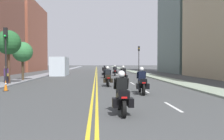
# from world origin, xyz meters

# --- Properties ---
(ground_plane) EXTENTS (264.00, 264.00, 0.00)m
(ground_plane) POSITION_xyz_m (0.00, 48.00, 0.00)
(ground_plane) COLOR #414344
(sidewalk_left) EXTENTS (2.05, 144.00, 0.12)m
(sidewalk_left) POSITION_xyz_m (-7.93, 48.00, 0.06)
(sidewalk_left) COLOR gray
(sidewalk_left) RESTS_ON ground
(sidewalk_right) EXTENTS (2.05, 144.00, 0.12)m
(sidewalk_right) POSITION_xyz_m (7.93, 48.00, 0.06)
(sidewalk_right) COLOR gray
(sidewalk_right) RESTS_ON ground
(centreline_yellow_inner) EXTENTS (0.12, 132.00, 0.01)m
(centreline_yellow_inner) POSITION_xyz_m (-0.12, 48.00, 0.00)
(centreline_yellow_inner) COLOR yellow
(centreline_yellow_inner) RESTS_ON ground
(centreline_yellow_outer) EXTENTS (0.12, 132.00, 0.01)m
(centreline_yellow_outer) POSITION_xyz_m (0.12, 48.00, 0.00)
(centreline_yellow_outer) COLOR yellow
(centreline_yellow_outer) RESTS_ON ground
(lane_dashes_white) EXTENTS (0.14, 56.40, 0.01)m
(lane_dashes_white) POSITION_xyz_m (3.45, 29.00, 0.00)
(lane_dashes_white) COLOR silver
(lane_dashes_white) RESTS_ON ground
(building_left_2) EXTENTS (6.34, 19.02, 15.72)m
(building_left_2) POSITION_xyz_m (-16.66, 55.74, 7.86)
(building_left_2) COLOR #9A513B
(building_left_2) RESTS_ON ground
(motorcycle_0) EXTENTS (0.77, 2.10, 1.64)m
(motorcycle_0) POSITION_xyz_m (1.06, 6.66, 0.66)
(motorcycle_0) COLOR black
(motorcycle_0) RESTS_ON ground
(motorcycle_1) EXTENTS (0.78, 2.31, 1.68)m
(motorcycle_1) POSITION_xyz_m (2.90, 12.34, 0.68)
(motorcycle_1) COLOR black
(motorcycle_1) RESTS_ON ground
(motorcycle_2) EXTENTS (0.77, 2.14, 1.65)m
(motorcycle_2) POSITION_xyz_m (1.02, 17.35, 0.67)
(motorcycle_2) COLOR black
(motorcycle_2) RESTS_ON ground
(motorcycle_3) EXTENTS (0.76, 2.18, 1.63)m
(motorcycle_3) POSITION_xyz_m (2.89, 22.57, 0.66)
(motorcycle_3) COLOR black
(motorcycle_3) RESTS_ON ground
(motorcycle_4) EXTENTS (0.78, 2.10, 1.62)m
(motorcycle_4) POSITION_xyz_m (1.11, 28.29, 0.66)
(motorcycle_4) COLOR black
(motorcycle_4) RESTS_ON ground
(motorcycle_5) EXTENTS (0.78, 2.12, 1.60)m
(motorcycle_5) POSITION_xyz_m (2.83, 33.43, 0.66)
(motorcycle_5) COLOR black
(motorcycle_5) RESTS_ON ground
(traffic_cone_0) EXTENTS (0.31, 0.31, 0.78)m
(traffic_cone_0) POSITION_xyz_m (-6.10, 14.49, 0.39)
(traffic_cone_0) COLOR black
(traffic_cone_0) RESTS_ON ground
(traffic_light_near) EXTENTS (0.28, 0.38, 4.79)m
(traffic_light_near) POSITION_xyz_m (-7.31, 17.83, 3.29)
(traffic_light_near) COLOR black
(traffic_light_near) RESTS_ON ground
(traffic_light_far) EXTENTS (0.28, 0.38, 4.76)m
(traffic_light_far) POSITION_xyz_m (7.31, 38.35, 3.28)
(traffic_light_far) COLOR black
(traffic_light_far) RESTS_ON ground
(pedestrian_0) EXTENTS (0.47, 0.42, 1.67)m
(pedestrian_0) POSITION_xyz_m (-7.69, 18.90, 0.86)
(pedestrian_0) COLOR #2A2338
(pedestrian_0) RESTS_ON ground
(street_tree_0) EXTENTS (2.13, 2.13, 4.78)m
(street_tree_0) POSITION_xyz_m (-7.59, 19.23, 3.68)
(street_tree_0) COLOR #513524
(street_tree_0) RESTS_ON ground
(street_tree_1) EXTENTS (2.08, 2.08, 4.12)m
(street_tree_1) POSITION_xyz_m (-7.61, 23.31, 3.05)
(street_tree_1) COLOR #473624
(street_tree_1) RESTS_ON ground
(parked_truck) EXTENTS (2.20, 6.50, 2.80)m
(parked_truck) POSITION_xyz_m (-5.51, 35.13, 1.27)
(parked_truck) COLOR silver
(parked_truck) RESTS_ON ground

